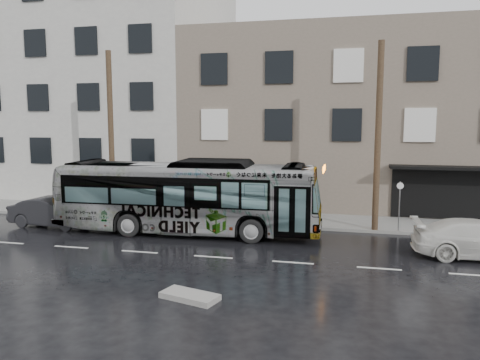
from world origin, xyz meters
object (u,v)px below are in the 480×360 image
(bus, at_px, (188,197))
(dark_sedan, at_px, (53,212))
(sign_post, at_px, (399,206))
(utility_pole_front, at_px, (378,137))
(utility_pole_rear, at_px, (111,135))

(bus, bearing_deg, dark_sedan, 91.26)
(bus, height_order, dark_sedan, bus)
(bus, bearing_deg, sign_post, -79.78)
(utility_pole_front, height_order, utility_pole_rear, same)
(sign_post, bearing_deg, bus, -167.94)
(utility_pole_rear, xyz_separation_m, sign_post, (15.10, 0.00, -3.30))
(utility_pole_front, xyz_separation_m, bus, (-8.87, -2.13, -2.86))
(bus, distance_m, dark_sedan, 7.24)
(sign_post, bearing_deg, dark_sedan, -171.64)
(dark_sedan, bearing_deg, bus, -82.51)
(dark_sedan, bearing_deg, utility_pole_front, -76.69)
(utility_pole_rear, height_order, dark_sedan, utility_pole_rear)
(sign_post, distance_m, dark_sedan, 17.33)
(utility_pole_rear, xyz_separation_m, bus, (5.13, -2.13, -2.86))
(sign_post, bearing_deg, utility_pole_front, 180.00)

